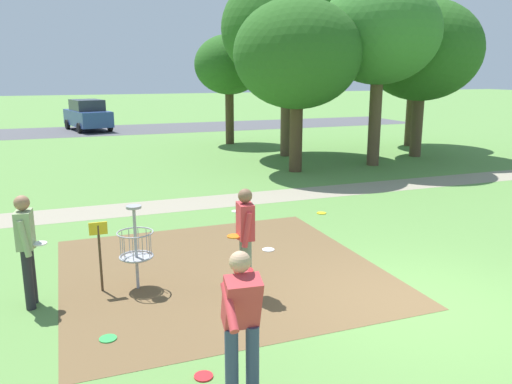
{
  "coord_description": "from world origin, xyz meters",
  "views": [
    {
      "loc": [
        -4.89,
        -5.78,
        3.43
      ],
      "look_at": [
        -1.23,
        3.93,
        1.0
      ],
      "focal_mm": 35.98,
      "sensor_mm": 36.0,
      "label": 1
    }
  ],
  "objects_px": {
    "disc_golf_basket": "(132,244)",
    "frisbee_by_tee": "(108,339)",
    "player_foreground_watching": "(245,235)",
    "frisbee_near_basket": "(268,250)",
    "tree_mid_left": "(288,29)",
    "frisbee_far_right": "(204,376)",
    "player_throwing": "(242,321)",
    "frisbee_mid_grass": "(321,213)",
    "tree_near_right": "(297,55)",
    "frisbee_scattered_a": "(237,211)",
    "tree_mid_center": "(422,51)",
    "player_waiting_left": "(26,245)",
    "tree_mid_right": "(414,61)",
    "tree_far_left": "(379,33)",
    "parked_car_leftmost": "(88,115)",
    "tree_near_left": "(229,65)"
  },
  "relations": [
    {
      "from": "frisbee_mid_grass",
      "to": "frisbee_scattered_a",
      "type": "xyz_separation_m",
      "value": [
        -1.93,
        0.91,
        0.0
      ]
    },
    {
      "from": "disc_golf_basket",
      "to": "tree_mid_left",
      "type": "height_order",
      "value": "tree_mid_left"
    },
    {
      "from": "disc_golf_basket",
      "to": "tree_mid_left",
      "type": "xyz_separation_m",
      "value": [
        7.87,
        11.64,
        4.35
      ]
    },
    {
      "from": "tree_far_left",
      "to": "frisbee_scattered_a",
      "type": "bearing_deg",
      "value": -146.96
    },
    {
      "from": "player_waiting_left",
      "to": "frisbee_by_tee",
      "type": "distance_m",
      "value": 1.98
    },
    {
      "from": "tree_mid_center",
      "to": "parked_car_leftmost",
      "type": "xyz_separation_m",
      "value": [
        -12.26,
        15.11,
        -3.35
      ]
    },
    {
      "from": "frisbee_mid_grass",
      "to": "frisbee_scattered_a",
      "type": "distance_m",
      "value": 2.13
    },
    {
      "from": "player_foreground_watching",
      "to": "tree_mid_right",
      "type": "distance_m",
      "value": 18.69
    },
    {
      "from": "player_throwing",
      "to": "tree_far_left",
      "type": "xyz_separation_m",
      "value": [
        9.37,
        11.9,
        3.82
      ]
    },
    {
      "from": "tree_near_left",
      "to": "tree_far_left",
      "type": "relative_size",
      "value": 0.78
    },
    {
      "from": "player_throwing",
      "to": "tree_near_right",
      "type": "height_order",
      "value": "tree_near_right"
    },
    {
      "from": "disc_golf_basket",
      "to": "player_throwing",
      "type": "height_order",
      "value": "player_throwing"
    },
    {
      "from": "disc_golf_basket",
      "to": "tree_near_right",
      "type": "relative_size",
      "value": 0.24
    },
    {
      "from": "tree_far_left",
      "to": "tree_near_left",
      "type": "bearing_deg",
      "value": 113.09
    },
    {
      "from": "tree_near_right",
      "to": "tree_mid_right",
      "type": "xyz_separation_m",
      "value": [
        7.84,
        4.01,
        -0.07
      ]
    },
    {
      "from": "frisbee_far_right",
      "to": "frisbee_scattered_a",
      "type": "bearing_deg",
      "value": 68.43
    },
    {
      "from": "player_waiting_left",
      "to": "tree_mid_right",
      "type": "distance_m",
      "value": 20.55
    },
    {
      "from": "player_waiting_left",
      "to": "player_throwing",
      "type": "bearing_deg",
      "value": -57.29
    },
    {
      "from": "player_foreground_watching",
      "to": "tree_mid_right",
      "type": "height_order",
      "value": "tree_mid_right"
    },
    {
      "from": "player_foreground_watching",
      "to": "frisbee_scattered_a",
      "type": "distance_m",
      "value": 5.02
    },
    {
      "from": "frisbee_by_tee",
      "to": "frisbee_far_right",
      "type": "distance_m",
      "value": 1.59
    },
    {
      "from": "player_throwing",
      "to": "frisbee_scattered_a",
      "type": "xyz_separation_m",
      "value": [
        2.41,
        7.36,
        -0.98
      ]
    },
    {
      "from": "frisbee_scattered_a",
      "to": "tree_mid_center",
      "type": "height_order",
      "value": "tree_mid_center"
    },
    {
      "from": "disc_golf_basket",
      "to": "tree_mid_right",
      "type": "distance_m",
      "value": 19.35
    },
    {
      "from": "frisbee_far_right",
      "to": "tree_near_right",
      "type": "distance_m",
      "value": 13.41
    },
    {
      "from": "player_foreground_watching",
      "to": "player_throwing",
      "type": "distance_m",
      "value": 2.83
    },
    {
      "from": "frisbee_near_basket",
      "to": "tree_far_left",
      "type": "distance_m",
      "value": 11.5
    },
    {
      "from": "frisbee_by_tee",
      "to": "tree_mid_left",
      "type": "height_order",
      "value": "tree_mid_left"
    },
    {
      "from": "disc_golf_basket",
      "to": "player_throwing",
      "type": "relative_size",
      "value": 0.81
    },
    {
      "from": "tree_near_right",
      "to": "player_foreground_watching",
      "type": "bearing_deg",
      "value": -119.28
    },
    {
      "from": "tree_mid_left",
      "to": "frisbee_far_right",
      "type": "bearing_deg",
      "value": -117.29
    },
    {
      "from": "tree_mid_left",
      "to": "tree_far_left",
      "type": "distance_m",
      "value": 3.89
    },
    {
      "from": "player_waiting_left",
      "to": "tree_mid_center",
      "type": "xyz_separation_m",
      "value": [
        14.37,
        9.69,
        3.3
      ]
    },
    {
      "from": "frisbee_by_tee",
      "to": "tree_mid_center",
      "type": "bearing_deg",
      "value": 39.71
    },
    {
      "from": "frisbee_mid_grass",
      "to": "tree_near_right",
      "type": "xyz_separation_m",
      "value": [
        1.76,
        5.32,
        4.0
      ]
    },
    {
      "from": "player_foreground_watching",
      "to": "frisbee_mid_grass",
      "type": "height_order",
      "value": "player_foreground_watching"
    },
    {
      "from": "frisbee_far_right",
      "to": "tree_near_right",
      "type": "bearing_deg",
      "value": 60.32
    },
    {
      "from": "player_throwing",
      "to": "disc_golf_basket",
      "type": "bearing_deg",
      "value": 100.63
    },
    {
      "from": "frisbee_near_basket",
      "to": "tree_mid_right",
      "type": "height_order",
      "value": "tree_mid_right"
    },
    {
      "from": "tree_near_left",
      "to": "disc_golf_basket",
      "type": "bearing_deg",
      "value": -112.96
    },
    {
      "from": "frisbee_mid_grass",
      "to": "tree_near_left",
      "type": "distance_m",
      "value": 13.68
    },
    {
      "from": "frisbee_far_right",
      "to": "tree_mid_center",
      "type": "xyz_separation_m",
      "value": [
        12.45,
        12.41,
        4.26
      ]
    },
    {
      "from": "frisbee_far_right",
      "to": "frisbee_near_basket",
      "type": "bearing_deg",
      "value": 58.25
    },
    {
      "from": "player_foreground_watching",
      "to": "tree_mid_left",
      "type": "height_order",
      "value": "tree_mid_left"
    },
    {
      "from": "frisbee_far_right",
      "to": "tree_near_left",
      "type": "xyz_separation_m",
      "value": [
        6.38,
        18.83,
        3.74
      ]
    },
    {
      "from": "player_foreground_watching",
      "to": "frisbee_near_basket",
      "type": "distance_m",
      "value": 2.29
    },
    {
      "from": "player_throwing",
      "to": "tree_far_left",
      "type": "height_order",
      "value": "tree_far_left"
    },
    {
      "from": "parked_car_leftmost",
      "to": "player_foreground_watching",
      "type": "bearing_deg",
      "value": -87.68
    },
    {
      "from": "disc_golf_basket",
      "to": "frisbee_by_tee",
      "type": "height_order",
      "value": "disc_golf_basket"
    },
    {
      "from": "player_throwing",
      "to": "tree_far_left",
      "type": "relative_size",
      "value": 0.26
    }
  ]
}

